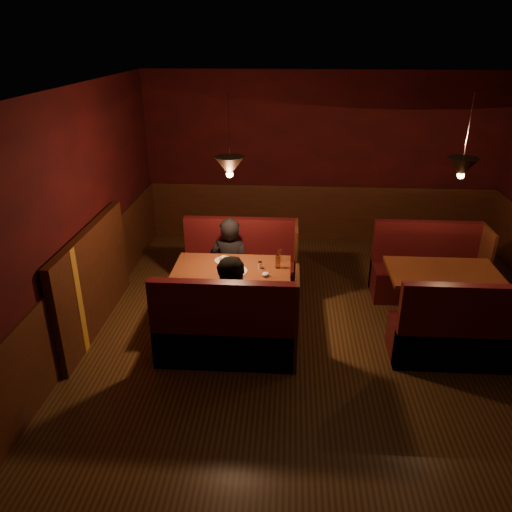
# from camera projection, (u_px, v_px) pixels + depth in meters

# --- Properties ---
(room) EXTENTS (6.02, 7.02, 2.92)m
(room) POSITION_uv_depth(u_px,v_px,m) (311.00, 268.00, 5.49)
(room) COLOR #3E2713
(room) RESTS_ON ground
(main_table) EXTENTS (1.44, 0.88, 1.01)m
(main_table) POSITION_uv_depth(u_px,v_px,m) (233.00, 281.00, 6.21)
(main_table) COLOR brown
(main_table) RESTS_ON ground
(main_bench_far) EXTENTS (1.59, 0.57, 1.08)m
(main_bench_far) POSITION_uv_depth(u_px,v_px,m) (241.00, 271.00, 7.06)
(main_bench_far) COLOR #441018
(main_bench_far) RESTS_ON ground
(main_bench_near) EXTENTS (1.59, 0.57, 1.08)m
(main_bench_near) POSITION_uv_depth(u_px,v_px,m) (227.00, 335.00, 5.56)
(main_bench_near) COLOR #441018
(main_bench_near) RESTS_ON ground
(second_table) EXTENTS (1.34, 0.86, 0.76)m
(second_table) POSITION_uv_depth(u_px,v_px,m) (442.00, 286.00, 6.18)
(second_table) COLOR brown
(second_table) RESTS_ON ground
(second_bench_far) EXTENTS (1.48, 0.55, 1.06)m
(second_bench_far) POSITION_uv_depth(u_px,v_px,m) (426.00, 273.00, 7.00)
(second_bench_far) COLOR #441018
(second_bench_far) RESTS_ON ground
(second_bench_near) EXTENTS (1.48, 0.55, 1.06)m
(second_bench_near) POSITION_uv_depth(u_px,v_px,m) (461.00, 337.00, 5.54)
(second_bench_near) COLOR #441018
(second_bench_near) RESTS_ON ground
(diner_a) EXTENTS (0.61, 0.45, 1.56)m
(diner_a) POSITION_uv_depth(u_px,v_px,m) (230.00, 248.00, 6.71)
(diner_a) COLOR black
(diner_a) RESTS_ON ground
(diner_b) EXTENTS (0.80, 0.65, 1.56)m
(diner_b) POSITION_uv_depth(u_px,v_px,m) (235.00, 295.00, 5.50)
(diner_b) COLOR black
(diner_b) RESTS_ON ground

